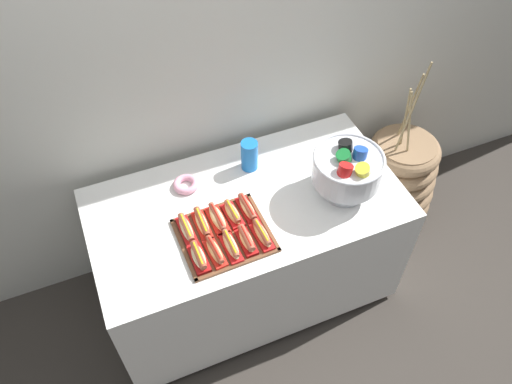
% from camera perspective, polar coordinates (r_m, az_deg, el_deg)
% --- Properties ---
extents(ground_plane, '(10.00, 10.00, 0.00)m').
position_cam_1_polar(ground_plane, '(3.09, -0.85, -10.35)').
color(ground_plane, '#38332D').
extents(back_wall, '(6.00, 0.10, 2.60)m').
position_cam_1_polar(back_wall, '(2.45, -5.71, 15.22)').
color(back_wall, beige).
rests_on(back_wall, ground_plane).
extents(buffet_table, '(1.51, 0.79, 0.77)m').
position_cam_1_polar(buffet_table, '(2.74, -0.94, -6.06)').
color(buffet_table, white).
rests_on(buffet_table, ground_plane).
extents(floor_vase, '(0.49, 0.49, 1.20)m').
position_cam_1_polar(floor_vase, '(3.29, 15.36, 1.18)').
color(floor_vase, '#896B4C').
rests_on(floor_vase, ground_plane).
extents(serving_tray, '(0.41, 0.37, 0.01)m').
position_cam_1_polar(serving_tray, '(2.33, -3.57, -4.89)').
color(serving_tray, brown).
rests_on(serving_tray, buffet_table).
extents(hot_dog_0, '(0.07, 0.15, 0.06)m').
position_cam_1_polar(hot_dog_0, '(2.23, -6.44, -7.24)').
color(hot_dog_0, '#B21414').
rests_on(hot_dog_0, serving_tray).
extents(hot_dog_1, '(0.07, 0.17, 0.06)m').
position_cam_1_polar(hot_dog_1, '(2.25, -4.62, -6.64)').
color(hot_dog_1, red).
rests_on(hot_dog_1, serving_tray).
extents(hot_dog_2, '(0.06, 0.17, 0.06)m').
position_cam_1_polar(hot_dog_2, '(2.26, -2.84, -6.00)').
color(hot_dog_2, red).
rests_on(hot_dog_2, serving_tray).
extents(hot_dog_3, '(0.06, 0.15, 0.06)m').
position_cam_1_polar(hot_dog_3, '(2.27, -1.08, -5.36)').
color(hot_dog_3, '#B21414').
rests_on(hot_dog_3, serving_tray).
extents(hot_dog_4, '(0.06, 0.17, 0.06)m').
position_cam_1_polar(hot_dog_4, '(2.29, 0.66, -4.76)').
color(hot_dog_4, red).
rests_on(hot_dog_4, serving_tray).
extents(hot_dog_5, '(0.06, 0.18, 0.06)m').
position_cam_1_polar(hot_dog_5, '(2.33, -7.79, -4.13)').
color(hot_dog_5, red).
rests_on(hot_dog_5, serving_tray).
extents(hot_dog_6, '(0.06, 0.18, 0.06)m').
position_cam_1_polar(hot_dog_6, '(2.34, -6.05, -3.53)').
color(hot_dog_6, red).
rests_on(hot_dog_6, serving_tray).
extents(hot_dog_7, '(0.07, 0.18, 0.06)m').
position_cam_1_polar(hot_dog_7, '(2.35, -4.33, -2.98)').
color(hot_dog_7, red).
rests_on(hot_dog_7, serving_tray).
extents(hot_dog_8, '(0.07, 0.16, 0.06)m').
position_cam_1_polar(hot_dog_8, '(2.37, -2.64, -2.40)').
color(hot_dog_8, red).
rests_on(hot_dog_8, serving_tray).
extents(hot_dog_9, '(0.06, 0.17, 0.06)m').
position_cam_1_polar(hot_dog_9, '(2.38, -0.97, -1.83)').
color(hot_dog_9, '#B21414').
rests_on(hot_dog_9, serving_tray).
extents(punch_bowl, '(0.34, 0.34, 0.29)m').
position_cam_1_polar(punch_bowl, '(2.40, 10.23, 2.60)').
color(punch_bowl, silver).
rests_on(punch_bowl, buffet_table).
extents(cup_stack, '(0.09, 0.09, 0.17)m').
position_cam_1_polar(cup_stack, '(2.55, -0.74, 4.12)').
color(cup_stack, blue).
rests_on(cup_stack, buffet_table).
extents(donut, '(0.13, 0.13, 0.03)m').
position_cam_1_polar(donut, '(2.52, -7.84, 0.85)').
color(donut, pink).
rests_on(donut, buffet_table).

